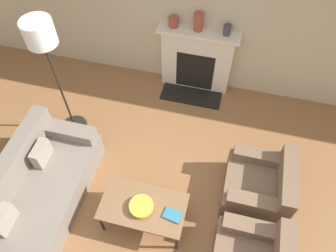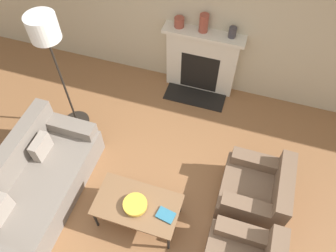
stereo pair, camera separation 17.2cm
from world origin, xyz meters
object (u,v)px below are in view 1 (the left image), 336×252
(book, at_px, (173,215))
(mantel_vase_center_left, at_px, (198,22))
(couch, at_px, (36,195))
(armchair_far, at_px, (259,186))
(bowl, at_px, (141,206))
(floor_lamp, at_px, (44,46))
(mantel_vase_center_right, at_px, (227,30))
(mantel_vase_left, at_px, (174,22))
(coffee_table, at_px, (143,207))
(fireplace, at_px, (196,61))

(book, bearing_deg, mantel_vase_center_left, 105.36)
(couch, relative_size, armchair_far, 2.38)
(armchair_far, distance_m, book, 1.23)
(bowl, relative_size, floor_lamp, 0.15)
(bowl, bearing_deg, armchair_far, 27.64)
(couch, distance_m, mantel_vase_center_left, 3.23)
(armchair_far, relative_size, book, 3.69)
(couch, bearing_deg, floor_lamp, 5.35)
(mantel_vase_center_left, bearing_deg, mantel_vase_center_right, 0.00)
(mantel_vase_center_left, bearing_deg, armchair_far, -56.24)
(couch, relative_size, mantel_vase_left, 13.59)
(armchair_far, bearing_deg, bowl, -62.36)
(coffee_table, xyz_separation_m, mantel_vase_center_left, (0.12, 2.54, 0.87))
(book, xyz_separation_m, mantel_vase_center_right, (0.17, 2.57, 0.77))
(fireplace, xyz_separation_m, mantel_vase_center_right, (0.40, 0.01, 0.66))
(couch, bearing_deg, mantel_vase_left, -23.03)
(fireplace, xyz_separation_m, couch, (-1.53, -2.67, -0.26))
(mantel_vase_left, height_order, mantel_vase_center_right, mantel_vase_center_right)
(book, bearing_deg, couch, -166.87)
(fireplace, distance_m, book, 2.57)
(armchair_far, distance_m, mantel_vase_center_left, 2.45)
(floor_lamp, height_order, mantel_vase_left, floor_lamp)
(armchair_far, height_order, book, armchair_far)
(armchair_far, xyz_separation_m, mantel_vase_left, (-1.61, 1.86, 0.93))
(armchair_far, height_order, mantel_vase_center_right, mantel_vase_center_right)
(mantel_vase_center_right, bearing_deg, mantel_vase_center_left, 180.00)
(mantel_vase_center_left, bearing_deg, coffee_table, -92.61)
(mantel_vase_left, bearing_deg, fireplace, -2.10)
(armchair_far, bearing_deg, fireplace, -146.60)
(floor_lamp, bearing_deg, mantel_vase_center_right, 33.53)
(coffee_table, xyz_separation_m, mantel_vase_center_right, (0.54, 2.54, 0.81))
(book, height_order, floor_lamp, floor_lamp)
(mantel_vase_center_left, xyz_separation_m, mantel_vase_center_right, (0.43, 0.00, -0.06))
(armchair_far, bearing_deg, mantel_vase_center_right, -156.29)
(fireplace, xyz_separation_m, mantel_vase_left, (-0.39, 0.01, 0.66))
(armchair_far, xyz_separation_m, coffee_table, (-1.36, -0.69, 0.12))
(couch, bearing_deg, coffee_table, -84.42)
(couch, xyz_separation_m, book, (1.76, 0.11, 0.15))
(bowl, xyz_separation_m, mantel_vase_center_right, (0.55, 2.57, 0.74))
(bowl, relative_size, book, 1.27)
(couch, distance_m, floor_lamp, 1.86)
(bowl, bearing_deg, floor_lamp, 141.13)
(armchair_far, distance_m, coffee_table, 1.53)
(floor_lamp, bearing_deg, coffee_table, -38.01)
(couch, distance_m, coffee_table, 1.40)
(fireplace, height_order, floor_lamp, floor_lamp)
(book, distance_m, mantel_vase_center_right, 2.69)
(mantel_vase_center_left, bearing_deg, fireplace, -28.81)
(bowl, xyz_separation_m, book, (0.38, -0.00, -0.03))
(couch, relative_size, book, 8.79)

